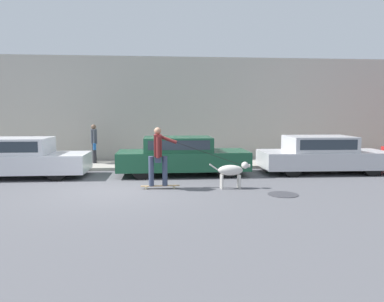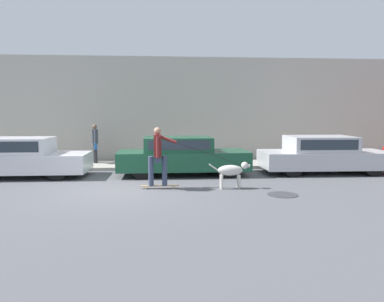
% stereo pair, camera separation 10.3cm
% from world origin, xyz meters
% --- Properties ---
extents(ground_plane, '(36.00, 36.00, 0.00)m').
position_xyz_m(ground_plane, '(0.00, 0.00, 0.00)').
color(ground_plane, '#545459').
extents(back_wall, '(32.00, 0.30, 4.43)m').
position_xyz_m(back_wall, '(0.00, 5.80, 2.21)').
color(back_wall, '#ADA89E').
rests_on(back_wall, ground_plane).
extents(sidewalk_curb, '(30.00, 2.31, 0.11)m').
position_xyz_m(sidewalk_curb, '(0.00, 4.47, 0.05)').
color(sidewalk_curb, '#A39E93').
rests_on(sidewalk_curb, ground_plane).
extents(parked_car_0, '(4.33, 1.72, 1.29)m').
position_xyz_m(parked_car_0, '(-3.53, 2.22, 0.62)').
color(parked_car_0, black).
rests_on(parked_car_0, ground_plane).
extents(parked_car_1, '(4.37, 1.69, 1.29)m').
position_xyz_m(parked_car_1, '(1.78, 2.22, 0.63)').
color(parked_car_1, black).
rests_on(parked_car_1, ground_plane).
extents(parked_car_2, '(4.43, 1.92, 1.29)m').
position_xyz_m(parked_car_2, '(6.71, 2.22, 0.62)').
color(parked_car_2, black).
rests_on(parked_car_2, ground_plane).
extents(dog, '(1.15, 0.30, 0.74)m').
position_xyz_m(dog, '(3.02, -0.15, 0.50)').
color(dog, beige).
rests_on(dog, ground_plane).
extents(skateboarder, '(2.90, 0.60, 1.70)m').
position_xyz_m(skateboarder, '(0.99, -0.00, 0.97)').
color(skateboarder, beige).
rests_on(skateboarder, ground_plane).
extents(pedestrian_with_bag, '(0.31, 0.71, 1.53)m').
position_xyz_m(pedestrian_with_bag, '(-1.53, 4.73, 0.94)').
color(pedestrian_with_bag, '#28282D').
rests_on(pedestrian_with_bag, sidewalk_curb).
extents(manhole_cover, '(0.78, 0.78, 0.01)m').
position_xyz_m(manhole_cover, '(4.18, -1.07, 0.01)').
color(manhole_cover, '#38383D').
rests_on(manhole_cover, ground_plane).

